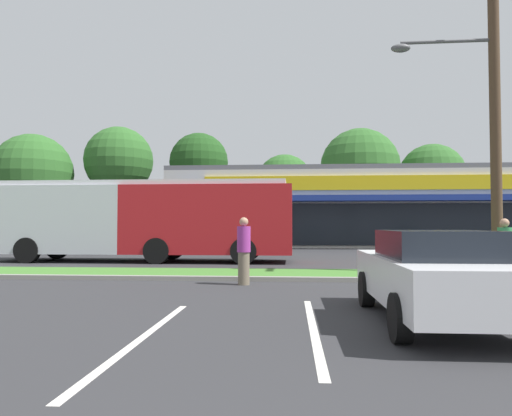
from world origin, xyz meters
TOP-DOWN VIEW (x-y plane):
  - grass_median at (0.00, 14.00)m, footprint 56.00×2.20m
  - curb_lip at (0.00, 12.78)m, footprint 56.00×0.24m
  - parking_stripe_1 at (-1.59, 6.42)m, footprint 0.12×4.80m
  - parking_stripe_2 at (0.71, 7.16)m, footprint 0.12×4.80m
  - storefront_building at (5.73, 35.30)m, footprint 27.08×11.96m
  - tree_far_left at (-23.73, 42.59)m, footprint 7.32×7.32m
  - tree_left at (-16.45, 45.19)m, footprint 6.66×6.66m
  - tree_mid_left at (-8.43, 44.94)m, footprint 5.65×5.65m
  - tree_mid at (-0.20, 46.80)m, footprint 5.63×5.63m
  - tree_mid_right at (7.05, 45.88)m, footprint 7.57×7.57m
  - tree_right at (13.90, 46.19)m, footprint 6.33×6.33m
  - utility_pole at (6.04, 13.92)m, footprint 3.03×2.40m
  - city_bus at (-5.64, 19.11)m, footprint 12.23×2.73m
  - car_0 at (-11.02, 24.29)m, footprint 4.51×1.93m
  - car_1 at (2.62, 7.66)m, footprint 1.90×4.36m
  - pedestrian_near_bench at (5.68, 12.31)m, footprint 0.33×0.33m
  - pedestrian_by_pole at (-0.79, 11.98)m, footprint 0.34×0.34m

SIDE VIEW (x-z plane):
  - parking_stripe_1 at x=-1.59m, z-range 0.00..0.01m
  - parking_stripe_2 at x=0.71m, z-range 0.00..0.01m
  - grass_median at x=0.00m, z-range 0.00..0.12m
  - curb_lip at x=0.00m, z-range 0.00..0.12m
  - car_1 at x=2.62m, z-range 0.03..1.45m
  - car_0 at x=-11.02m, z-range 0.02..1.57m
  - pedestrian_near_bench at x=5.68m, z-range 0.00..1.66m
  - pedestrian_by_pole at x=-0.79m, z-range 0.00..1.69m
  - city_bus at x=-5.64m, z-range 0.14..3.39m
  - storefront_building at x=5.73m, z-range 0.00..5.34m
  - utility_pole at x=6.04m, z-range 0.34..9.76m
  - tree_mid at x=-0.20m, z-range 1.40..9.85m
  - tree_right at x=13.90m, z-range 1.43..10.63m
  - tree_far_left at x=-23.73m, z-range 1.33..11.32m
  - tree_mid_right at x=7.05m, z-range 1.58..12.31m
  - tree_mid_left at x=-8.43m, z-range 2.32..12.65m
  - tree_left at x=-16.45m, z-range 2.21..13.31m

